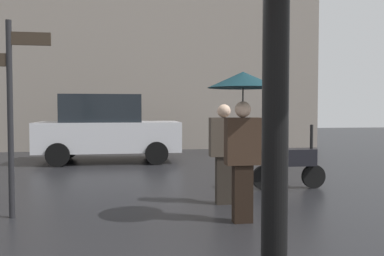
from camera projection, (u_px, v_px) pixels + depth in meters
The scene contains 5 objects.
pedestrian_with_umbrella at pixel (243, 106), 5.52m from camera, with size 0.96×0.96×2.03m.
pedestrian_with_bag at pixel (225, 148), 6.65m from camera, with size 0.50×0.24×1.61m.
parked_scooter at pixel (287, 160), 7.91m from camera, with size 1.46×0.32×1.23m.
parked_car_left at pixel (107, 128), 12.09m from camera, with size 4.06×2.03×1.95m.
street_signpost at pixel (10, 98), 5.75m from camera, with size 1.08×0.08×2.76m.
Camera 1 is at (-0.28, -2.48, 1.52)m, focal length 38.70 mm.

